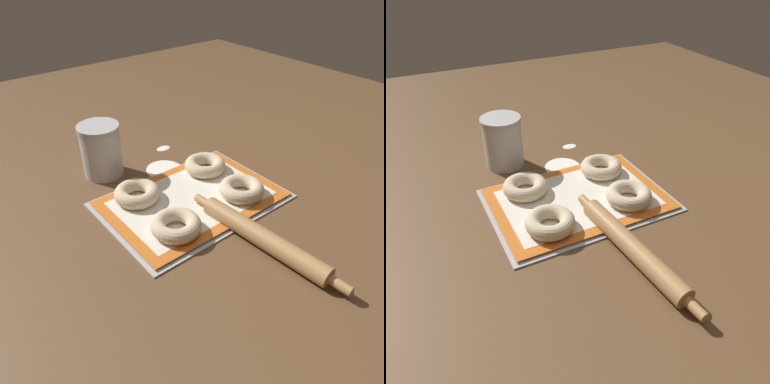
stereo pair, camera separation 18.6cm
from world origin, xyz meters
The scene contains 11 objects.
ground_plane centered at (0.00, 0.00, 0.00)m, with size 2.80×2.80×0.00m, color brown.
baking_tray centered at (0.01, -0.01, 0.00)m, with size 0.49×0.35×0.01m.
baking_mat centered at (0.01, -0.01, 0.01)m, with size 0.47×0.32×0.00m.
bagel_front_left centered at (-0.11, -0.10, 0.03)m, with size 0.13×0.13×0.04m.
bagel_front_right centered at (0.13, -0.09, 0.03)m, with size 0.13×0.13×0.04m.
bagel_back_left centered at (-0.11, 0.08, 0.03)m, with size 0.13×0.13×0.04m.
bagel_back_right centered at (0.14, 0.07, 0.03)m, with size 0.13×0.13×0.04m.
flour_canister centered at (-0.11, 0.27, 0.08)m, with size 0.12×0.12×0.16m.
rolling_pin centered at (0.03, -0.26, 0.02)m, with size 0.07×0.45×0.05m.
flour_patch_near centered at (0.13, 0.29, 0.00)m, with size 0.05×0.03×0.00m.
flour_patch_far centered at (0.05, 0.17, 0.00)m, with size 0.11×0.12×0.00m.
Camera 2 is at (-0.37, -0.78, 0.62)m, focal length 35.00 mm.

